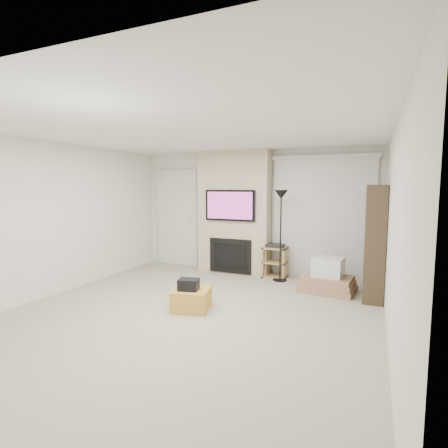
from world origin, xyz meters
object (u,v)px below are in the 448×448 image
at_px(ottoman, 192,299).
at_px(floor_lamp, 281,210).
at_px(box_stack, 328,279).
at_px(bookshelf, 375,242).
at_px(av_stand, 275,260).

bearing_deg(ottoman, floor_lamp, 68.82).
distance_m(box_stack, bookshelf, 0.99).
relative_size(floor_lamp, box_stack, 1.81).
height_order(ottoman, av_stand, av_stand).
bearing_deg(av_stand, ottoman, -105.65).
distance_m(ottoman, bookshelf, 2.99).
relative_size(box_stack, bookshelf, 0.53).
bearing_deg(floor_lamp, ottoman, -111.18).
distance_m(floor_lamp, av_stand, 1.04).
height_order(box_stack, bookshelf, bookshelf).
height_order(ottoman, bookshelf, bookshelf).
bearing_deg(bookshelf, box_stack, 172.82).
relative_size(av_stand, box_stack, 0.70).
height_order(floor_lamp, box_stack, floor_lamp).
bearing_deg(box_stack, bookshelf, -7.18).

